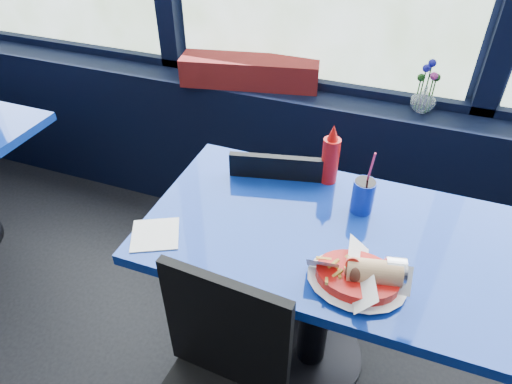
{
  "coord_description": "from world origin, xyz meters",
  "views": [
    {
      "loc": [
        0.47,
        0.87,
        1.79
      ],
      "look_at": [
        0.06,
        1.98,
        0.86
      ],
      "focal_mm": 32.0,
      "sensor_mm": 36.0,
      "label": 1
    }
  ],
  "objects_px": {
    "food_basket": "(359,276)",
    "flower_vase": "(424,96)",
    "ketchup_bottle": "(330,157)",
    "near_table": "(321,267)",
    "soda_cup": "(363,195)",
    "planter_box": "(250,72)",
    "chair_near_back": "(288,214)"
  },
  "relations": [
    {
      "from": "near_table",
      "to": "ketchup_bottle",
      "type": "height_order",
      "value": "ketchup_bottle"
    },
    {
      "from": "ketchup_bottle",
      "to": "soda_cup",
      "type": "distance_m",
      "value": 0.2
    },
    {
      "from": "food_basket",
      "to": "soda_cup",
      "type": "relative_size",
      "value": 1.12
    },
    {
      "from": "flower_vase",
      "to": "food_basket",
      "type": "relative_size",
      "value": 0.81
    },
    {
      "from": "flower_vase",
      "to": "soda_cup",
      "type": "bearing_deg",
      "value": -100.48
    },
    {
      "from": "flower_vase",
      "to": "food_basket",
      "type": "bearing_deg",
      "value": -94.37
    },
    {
      "from": "flower_vase",
      "to": "ketchup_bottle",
      "type": "distance_m",
      "value": 0.66
    },
    {
      "from": "ketchup_bottle",
      "to": "food_basket",
      "type": "bearing_deg",
      "value": -66.66
    },
    {
      "from": "food_basket",
      "to": "ketchup_bottle",
      "type": "bearing_deg",
      "value": 126.24
    },
    {
      "from": "planter_box",
      "to": "ketchup_bottle",
      "type": "distance_m",
      "value": 0.8
    },
    {
      "from": "chair_near_back",
      "to": "flower_vase",
      "type": "xyz_separation_m",
      "value": [
        0.45,
        0.55,
        0.38
      ]
    },
    {
      "from": "planter_box",
      "to": "soda_cup",
      "type": "xyz_separation_m",
      "value": [
        0.69,
        -0.71,
        -0.05
      ]
    },
    {
      "from": "soda_cup",
      "to": "flower_vase",
      "type": "bearing_deg",
      "value": 79.52
    },
    {
      "from": "soda_cup",
      "to": "ketchup_bottle",
      "type": "bearing_deg",
      "value": 138.92
    },
    {
      "from": "planter_box",
      "to": "flower_vase",
      "type": "height_order",
      "value": "flower_vase"
    },
    {
      "from": "food_basket",
      "to": "chair_near_back",
      "type": "bearing_deg",
      "value": 137.86
    },
    {
      "from": "food_basket",
      "to": "soda_cup",
      "type": "bearing_deg",
      "value": 111.86
    },
    {
      "from": "near_table",
      "to": "food_basket",
      "type": "bearing_deg",
      "value": -53.58
    },
    {
      "from": "food_basket",
      "to": "soda_cup",
      "type": "distance_m",
      "value": 0.34
    },
    {
      "from": "food_basket",
      "to": "flower_vase",
      "type": "bearing_deg",
      "value": 98.53
    },
    {
      "from": "near_table",
      "to": "chair_near_back",
      "type": "height_order",
      "value": "chair_near_back"
    },
    {
      "from": "planter_box",
      "to": "food_basket",
      "type": "xyz_separation_m",
      "value": [
        0.75,
        -1.05,
        -0.08
      ]
    },
    {
      "from": "flower_vase",
      "to": "ketchup_bottle",
      "type": "xyz_separation_m",
      "value": [
        -0.28,
        -0.6,
        -0.02
      ]
    },
    {
      "from": "planter_box",
      "to": "soda_cup",
      "type": "distance_m",
      "value": 1.0
    },
    {
      "from": "flower_vase",
      "to": "soda_cup",
      "type": "relative_size",
      "value": 0.9
    },
    {
      "from": "planter_box",
      "to": "ketchup_bottle",
      "type": "xyz_separation_m",
      "value": [
        0.54,
        -0.59,
        -0.01
      ]
    },
    {
      "from": "chair_near_back",
      "to": "ketchup_bottle",
      "type": "relative_size",
      "value": 3.53
    },
    {
      "from": "flower_vase",
      "to": "soda_cup",
      "type": "xyz_separation_m",
      "value": [
        -0.13,
        -0.73,
        -0.06
      ]
    },
    {
      "from": "planter_box",
      "to": "food_basket",
      "type": "distance_m",
      "value": 1.29
    },
    {
      "from": "chair_near_back",
      "to": "planter_box",
      "type": "bearing_deg",
      "value": -67.24
    },
    {
      "from": "flower_vase",
      "to": "ketchup_bottle",
      "type": "relative_size",
      "value": 0.98
    },
    {
      "from": "chair_near_back",
      "to": "flower_vase",
      "type": "bearing_deg",
      "value": -142.14
    }
  ]
}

